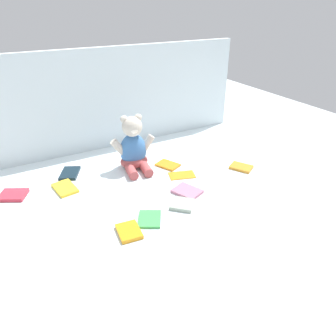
{
  "coord_description": "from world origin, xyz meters",
  "views": [
    {
      "loc": [
        -0.62,
        -1.19,
        0.77
      ],
      "look_at": [
        -0.02,
        -0.1,
        0.1
      ],
      "focal_mm": 33.55,
      "sensor_mm": 36.0,
      "label": 1
    }
  ],
  "objects": [
    {
      "name": "book_case_1",
      "position": [
        -0.21,
        -0.28,
        0.01
      ],
      "size": [
        0.13,
        0.14,
        0.01
      ],
      "primitive_type": "cube",
      "rotation": [
        0.0,
        0.0,
        5.77
      ],
      "color": "green",
      "rests_on": "ground_plane"
    },
    {
      "name": "book_case_2",
      "position": [
        -0.31,
        -0.32,
        0.01
      ],
      "size": [
        0.09,
        0.11,
        0.02
      ],
      "primitive_type": "cube",
      "rotation": [
        0.0,
        0.0,
        6.18
      ],
      "color": "orange",
      "rests_on": "ground_plane"
    },
    {
      "name": "book_case_4",
      "position": [
        -0.04,
        -0.26,
        0.01
      ],
      "size": [
        0.13,
        0.13,
        0.02
      ],
      "primitive_type": "cube",
      "rotation": [
        0.0,
        0.0,
        0.82
      ],
      "color": "#97A495",
      "rests_on": "ground_plane"
    },
    {
      "name": "book_case_7",
      "position": [
        -0.39,
        0.24,
        0.01
      ],
      "size": [
        0.13,
        0.15,
        0.01
      ],
      "primitive_type": "cube",
      "rotation": [
        0.0,
        0.0,
        5.82
      ],
      "color": "black",
      "rests_on": "ground_plane"
    },
    {
      "name": "book_case_9",
      "position": [
        0.03,
        -0.18,
        0.01
      ],
      "size": [
        0.13,
        0.15,
        0.01
      ],
      "primitive_type": "cube",
      "rotation": [
        0.0,
        0.0,
        3.53
      ],
      "color": "#B56C87",
      "rests_on": "ground_plane"
    },
    {
      "name": "book_case_3",
      "position": [
        0.39,
        -0.12,
        0.01
      ],
      "size": [
        0.12,
        0.13,
        0.01
      ],
      "primitive_type": "cube",
      "rotation": [
        0.0,
        0.0,
        3.67
      ],
      "color": "orange",
      "rests_on": "ground_plane"
    },
    {
      "name": "book_case_6",
      "position": [
        -0.66,
        0.16,
        0.01
      ],
      "size": [
        0.14,
        0.13,
        0.02
      ],
      "primitive_type": "cube",
      "rotation": [
        0.0,
        0.0,
        4.23
      ],
      "color": "#C62E3F",
      "rests_on": "ground_plane"
    },
    {
      "name": "ground_plane",
      "position": [
        0.0,
        0.0,
        0.0
      ],
      "size": [
        3.2,
        3.2,
        0.0
      ],
      "primitive_type": "plane",
      "color": "silver"
    },
    {
      "name": "book_case_0",
      "position": [
        0.09,
        -0.04,
        0.0
      ],
      "size": [
        0.14,
        0.11,
        0.01
      ],
      "primitive_type": "cube",
      "rotation": [
        0.0,
        0.0,
        4.4
      ],
      "color": "orange",
      "rests_on": "ground_plane"
    },
    {
      "name": "book_case_8",
      "position": [
        -0.45,
        0.11,
        0.01
      ],
      "size": [
        0.1,
        0.14,
        0.01
      ],
      "primitive_type": "cube",
      "rotation": [
        0.0,
        0.0,
        3.29
      ],
      "color": "yellow",
      "rests_on": "ground_plane"
    },
    {
      "name": "backdrop_drape",
      "position": [
        0.0,
        0.47,
        0.28
      ],
      "size": [
        1.45,
        0.03,
        0.55
      ],
      "primitive_type": "cube",
      "color": "silver",
      "rests_on": "ground_plane"
    },
    {
      "name": "book_case_5",
      "position": [
        0.08,
        0.08,
        0.01
      ],
      "size": [
        0.12,
        0.14,
        0.01
      ],
      "primitive_type": "cube",
      "rotation": [
        0.0,
        0.0,
        3.59
      ],
      "color": "orange",
      "rests_on": "ground_plane"
    },
    {
      "name": "teddy_bear",
      "position": [
        -0.08,
        0.16,
        0.1
      ],
      "size": [
        0.23,
        0.22,
        0.28
      ],
      "rotation": [
        0.0,
        0.0,
        -0.15
      ],
      "color": "#3F72B2",
      "rests_on": "ground_plane"
    }
  ]
}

